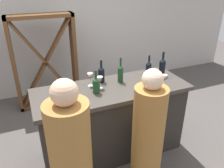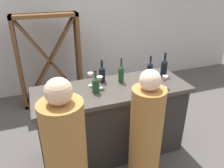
# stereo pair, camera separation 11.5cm
# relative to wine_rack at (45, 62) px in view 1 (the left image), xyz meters

# --- Properties ---
(ground_plane) EXTENTS (12.00, 12.00, 0.00)m
(ground_plane) POSITION_rel_wine_rack_xyz_m (0.58, -1.65, -0.82)
(ground_plane) COLOR #4C4744
(back_wall) EXTENTS (8.00, 0.10, 2.80)m
(back_wall) POSITION_rel_wine_rack_xyz_m (0.58, 0.55, 0.58)
(back_wall) COLOR #BCB7B2
(back_wall) RESTS_ON ground
(bar_counter) EXTENTS (1.89, 0.72, 0.97)m
(bar_counter) POSITION_rel_wine_rack_xyz_m (0.58, -1.65, -0.33)
(bar_counter) COLOR #2A2723
(bar_counter) RESTS_ON ground
(wine_rack) EXTENTS (1.09, 0.28, 1.64)m
(wine_rack) POSITION_rel_wine_rack_xyz_m (0.00, 0.00, 0.00)
(wine_rack) COLOR brown
(wine_rack) RESTS_ON ground
(wine_bottle_leftmost_olive_green) EXTENTS (0.08, 0.08, 0.27)m
(wine_bottle_leftmost_olive_green) POSITION_rel_wine_rack_xyz_m (0.36, -1.70, 0.26)
(wine_bottle_leftmost_olive_green) COLOR #193D1E
(wine_bottle_leftmost_olive_green) RESTS_ON bar_counter
(wine_bottle_second_left_near_black) EXTENTS (0.08, 0.08, 0.29)m
(wine_bottle_second_left_near_black) POSITION_rel_wine_rack_xyz_m (0.52, -1.44, 0.26)
(wine_bottle_second_left_near_black) COLOR black
(wine_bottle_second_left_near_black) RESTS_ON bar_counter
(wine_bottle_center_olive_green) EXTENTS (0.07, 0.07, 0.32)m
(wine_bottle_center_olive_green) POSITION_rel_wine_rack_xyz_m (0.74, -1.54, 0.28)
(wine_bottle_center_olive_green) COLOR #193D1E
(wine_bottle_center_olive_green) RESTS_ON bar_counter
(wine_bottle_second_right_near_black) EXTENTS (0.07, 0.07, 0.30)m
(wine_bottle_second_right_near_black) POSITION_rel_wine_rack_xyz_m (1.15, -1.53, 0.27)
(wine_bottle_second_right_near_black) COLOR black
(wine_bottle_second_right_near_black) RESTS_ON bar_counter
(wine_bottle_rightmost_near_black) EXTENTS (0.08, 0.08, 0.33)m
(wine_bottle_rightmost_near_black) POSITION_rel_wine_rack_xyz_m (1.35, -1.55, 0.28)
(wine_bottle_rightmost_near_black) COLOR black
(wine_bottle_rightmost_near_black) RESTS_ON bar_counter
(wine_glass_near_left) EXTENTS (0.07, 0.07, 0.15)m
(wine_glass_near_left) POSITION_rel_wine_rack_xyz_m (1.17, -1.86, 0.26)
(wine_glass_near_left) COLOR white
(wine_glass_near_left) RESTS_ON bar_counter
(wine_glass_near_center) EXTENTS (0.06, 0.06, 0.14)m
(wine_glass_near_center) POSITION_rel_wine_rack_xyz_m (1.10, -1.68, 0.25)
(wine_glass_near_center) COLOR white
(wine_glass_near_center) RESTS_ON bar_counter
(wine_glass_near_right) EXTENTS (0.07, 0.07, 0.15)m
(wine_glass_near_right) POSITION_rel_wine_rack_xyz_m (0.44, -1.61, 0.26)
(wine_glass_near_right) COLOR white
(wine_glass_near_right) RESTS_ON bar_counter
(wine_glass_far_left) EXTENTS (0.07, 0.07, 0.17)m
(wine_glass_far_left) POSITION_rel_wine_rack_xyz_m (0.35, -1.50, 0.27)
(wine_glass_far_left) COLOR white
(wine_glass_far_left) RESTS_ON bar_counter
(person_left_guest) EXTENTS (0.38, 0.38, 1.43)m
(person_left_guest) POSITION_rel_wine_rack_xyz_m (0.72, -2.28, -0.16)
(person_left_guest) COLOR #9E6B33
(person_left_guest) RESTS_ON ground
(person_center_guest) EXTENTS (0.47, 0.47, 1.53)m
(person_center_guest) POSITION_rel_wine_rack_xyz_m (-0.12, -2.41, -0.12)
(person_center_guest) COLOR #9E6B33
(person_center_guest) RESTS_ON ground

